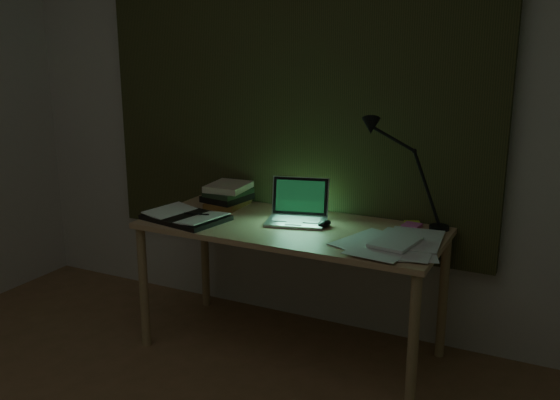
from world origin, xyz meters
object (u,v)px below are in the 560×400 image
(desk, at_px, (291,289))
(laptop, at_px, (296,203))
(open_textbook, at_px, (186,216))
(book_stack, at_px, (227,194))
(desk_lamp, at_px, (442,177))
(loose_papers, at_px, (384,241))

(desk, xyz_separation_m, laptop, (0.00, 0.05, 0.44))
(open_textbook, relative_size, book_stack, 1.66)
(book_stack, bearing_deg, desk, -21.12)
(book_stack, relative_size, desk_lamp, 0.46)
(loose_papers, relative_size, desk_lamp, 0.79)
(open_textbook, xyz_separation_m, desk_lamp, (1.17, 0.40, 0.24))
(laptop, height_order, loose_papers, laptop)
(loose_papers, bearing_deg, laptop, 167.78)
(laptop, distance_m, book_stack, 0.50)
(desk, height_order, laptop, laptop)
(desk, bearing_deg, laptop, 84.04)
(desk, xyz_separation_m, open_textbook, (-0.51, -0.14, 0.35))
(desk, height_order, desk_lamp, desk_lamp)
(laptop, relative_size, book_stack, 1.38)
(book_stack, height_order, loose_papers, book_stack)
(desk, distance_m, open_textbook, 0.64)
(desk, relative_size, laptop, 4.52)
(open_textbook, distance_m, book_stack, 0.33)
(open_textbook, relative_size, desk_lamp, 0.77)
(desk_lamp, bearing_deg, desk, -146.63)
(loose_papers, bearing_deg, book_stack, 165.94)
(laptop, height_order, desk_lamp, desk_lamp)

